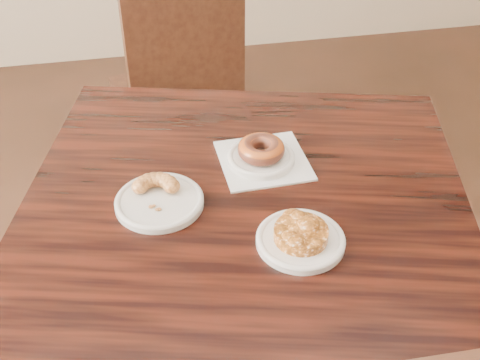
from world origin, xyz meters
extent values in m
cube|color=black|center=(0.13, 0.29, 0.38)|extent=(1.05, 1.05, 0.75)
cube|color=white|center=(0.20, 0.41, 0.75)|extent=(0.19, 0.19, 0.00)
cylinder|color=white|center=(0.19, 0.41, 0.76)|extent=(0.14, 0.14, 0.01)
cylinder|color=silver|center=(-0.03, 0.31, 0.76)|extent=(0.17, 0.17, 0.01)
cylinder|color=white|center=(0.21, 0.16, 0.76)|extent=(0.16, 0.16, 0.01)
torus|color=#924415|center=(0.19, 0.41, 0.78)|extent=(0.10, 0.10, 0.03)
camera|label=1|loc=(-0.05, -0.58, 1.50)|focal=45.00mm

